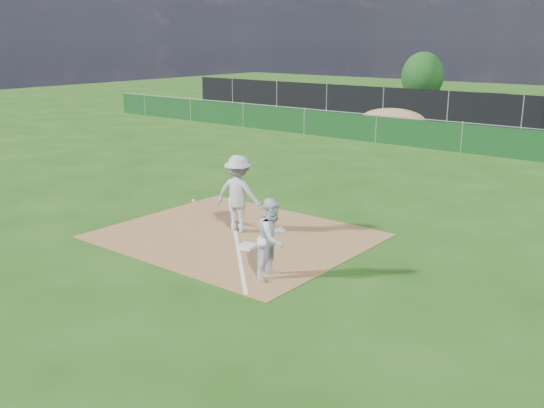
{
  "coord_description": "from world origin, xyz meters",
  "views": [
    {
      "loc": [
        9.34,
        -9.31,
        4.65
      ],
      "look_at": [
        1.12,
        1.0,
        1.0
      ],
      "focal_mm": 40.0,
      "sensor_mm": 36.0,
      "label": 1
    }
  ],
  "objects_px": {
    "first_base": "(247,246)",
    "tree_left": "(423,76)",
    "runner": "(273,238)",
    "play_at_first": "(239,194)",
    "car_left": "(441,103)",
    "car_mid": "(502,106)"
  },
  "relations": [
    {
      "from": "play_at_first",
      "to": "car_left",
      "type": "xyz_separation_m",
      "value": [
        -5.76,
        25.23,
        -0.27
      ]
    },
    {
      "from": "car_mid",
      "to": "tree_left",
      "type": "relative_size",
      "value": 1.18
    },
    {
      "from": "play_at_first",
      "to": "tree_left",
      "type": "xyz_separation_m",
      "value": [
        -10.03,
        31.6,
        0.9
      ]
    },
    {
      "from": "car_left",
      "to": "car_mid",
      "type": "xyz_separation_m",
      "value": [
        3.45,
        0.78,
        0.01
      ]
    },
    {
      "from": "tree_left",
      "to": "car_mid",
      "type": "bearing_deg",
      "value": -35.93
    },
    {
      "from": "play_at_first",
      "to": "car_mid",
      "type": "relative_size",
      "value": 0.46
    },
    {
      "from": "car_mid",
      "to": "car_left",
      "type": "bearing_deg",
      "value": 91.25
    },
    {
      "from": "first_base",
      "to": "play_at_first",
      "type": "bearing_deg",
      "value": 139.64
    },
    {
      "from": "runner",
      "to": "car_left",
      "type": "distance_m",
      "value": 28.25
    },
    {
      "from": "play_at_first",
      "to": "tree_left",
      "type": "height_order",
      "value": "tree_left"
    },
    {
      "from": "car_left",
      "to": "tree_left",
      "type": "xyz_separation_m",
      "value": [
        -4.27,
        6.37,
        1.16
      ]
    },
    {
      "from": "first_base",
      "to": "car_left",
      "type": "distance_m",
      "value": 26.93
    },
    {
      "from": "play_at_first",
      "to": "runner",
      "type": "height_order",
      "value": "play_at_first"
    },
    {
      "from": "first_base",
      "to": "tree_left",
      "type": "bearing_deg",
      "value": 108.76
    },
    {
      "from": "runner",
      "to": "car_mid",
      "type": "relative_size",
      "value": 0.39
    },
    {
      "from": "first_base",
      "to": "runner",
      "type": "distance_m",
      "value": 1.94
    },
    {
      "from": "tree_left",
      "to": "runner",
      "type": "bearing_deg",
      "value": -69.44
    },
    {
      "from": "first_base",
      "to": "runner",
      "type": "bearing_deg",
      "value": -32.43
    },
    {
      "from": "car_mid",
      "to": "tree_left",
      "type": "height_order",
      "value": "tree_left"
    },
    {
      "from": "runner",
      "to": "tree_left",
      "type": "relative_size",
      "value": 0.45
    },
    {
      "from": "first_base",
      "to": "tree_left",
      "type": "xyz_separation_m",
      "value": [
        -11.02,
        32.44,
        1.81
      ]
    },
    {
      "from": "tree_left",
      "to": "first_base",
      "type": "bearing_deg",
      "value": -71.24
    }
  ]
}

